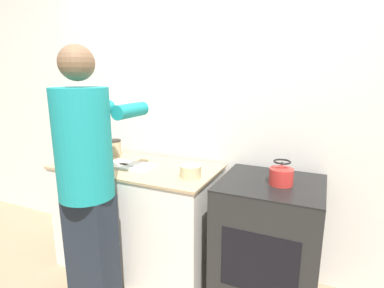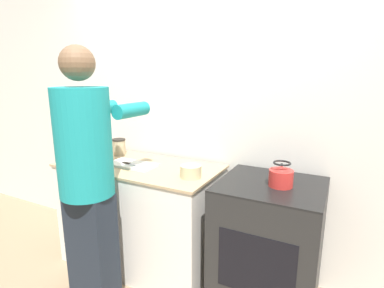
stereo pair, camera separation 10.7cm
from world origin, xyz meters
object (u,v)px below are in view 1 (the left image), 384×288
oven (268,244)px  person (87,177)px  canister_jar (114,148)px  cutting_board (130,165)px  kettle (281,174)px  knife (130,165)px  bowl_prep (191,171)px

oven → person: bearing=-153.6°
oven → canister_jar: canister_jar is taller
cutting_board → oven: bearing=2.2°
person → canister_jar: bearing=116.3°
cutting_board → person: bearing=-86.5°
cutting_board → canister_jar: (-0.32, 0.22, 0.06)m
kettle → cutting_board: bearing=-179.0°
person → canister_jar: person is taller
canister_jar → cutting_board: bearing=-34.7°
oven → knife: knife is taller
oven → kettle: 0.53m
knife → kettle: 1.16m
knife → canister_jar: bearing=146.8°
kettle → bowl_prep: size_ratio=1.04×
canister_jar → knife: bearing=-35.9°
person → bowl_prep: (0.52, 0.46, -0.03)m
kettle → knife: bearing=-177.9°
cutting_board → knife: 0.03m
bowl_prep → kettle: bearing=4.8°
person → knife: 0.47m
knife → canister_jar: (-0.34, 0.25, 0.05)m
cutting_board → canister_jar: size_ratio=2.72×
oven → person: (-1.08, -0.53, 0.51)m
person → bowl_prep: 0.70m
knife → kettle: bearing=4.8°
knife → oven: bearing=6.0°
bowl_prep → cutting_board: bearing=176.8°
kettle → canister_jar: (-1.49, 0.20, -0.02)m
bowl_prep → oven: bearing=7.4°
oven → knife: 1.18m
oven → canister_jar: size_ratio=6.28×
knife → kettle: (1.15, 0.04, 0.07)m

